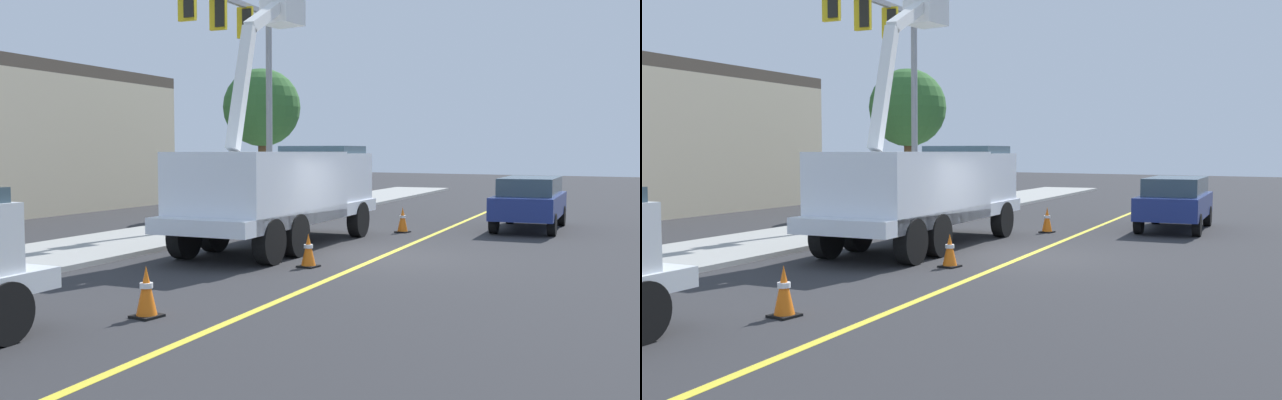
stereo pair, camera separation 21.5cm
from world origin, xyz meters
TOP-DOWN VIEW (x-y plane):
  - ground at (0.00, 0.00)m, footprint 120.00×120.00m
  - sidewalk_far_side at (-1.23, 7.11)m, footprint 59.74×13.77m
  - lane_centre_stripe at (0.00, 0.00)m, footprint 49.30×8.67m
  - utility_bucket_truck at (0.25, 3.12)m, footprint 8.51×3.86m
  - passing_minivan at (7.95, -1.15)m, footprint 5.05×2.69m
  - traffic_cone_mid_front at (-7.48, 0.04)m, footprint 0.40×0.40m
  - traffic_cone_mid_rear at (-2.24, 0.62)m, footprint 0.40×0.40m
  - traffic_cone_trailing at (4.85, 1.89)m, footprint 0.40×0.40m
  - traffic_signal_mast at (3.11, 6.82)m, footprint 5.84×1.24m
  - street_tree_right at (7.38, 9.41)m, footprint 3.08×3.08m

SIDE VIEW (x-z plane):
  - ground at x=0.00m, z-range 0.00..0.00m
  - lane_centre_stripe at x=0.00m, z-range 0.00..0.01m
  - sidewalk_far_side at x=-1.23m, z-range 0.00..0.12m
  - traffic_cone_mid_rear at x=-2.24m, z-range -0.01..0.73m
  - traffic_cone_mid_front at x=-7.48m, z-range -0.01..0.79m
  - traffic_cone_trailing at x=4.85m, z-range -0.01..0.79m
  - passing_minivan at x=7.95m, z-range 0.13..1.82m
  - utility_bucket_truck at x=0.25m, z-range -2.03..5.26m
  - street_tree_right at x=7.38m, z-range 1.33..7.14m
  - traffic_signal_mast at x=3.11m, z-range 1.67..9.60m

